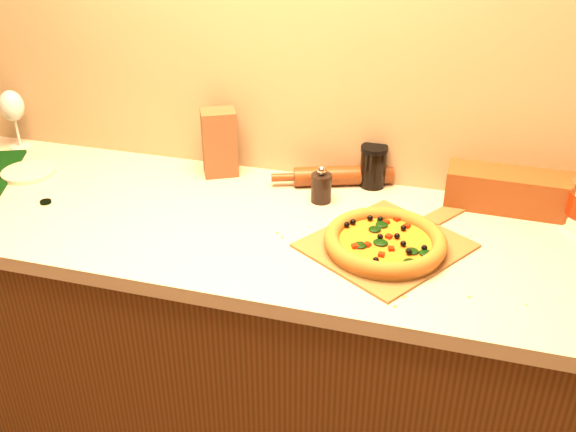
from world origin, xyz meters
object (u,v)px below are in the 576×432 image
object	(u,v)px
pizza	(385,242)
dark_jar	(373,166)
pizza_peel	(389,243)
rolling_pin	(343,176)
side_plate	(28,172)
pepper_grinder	(321,187)
wine_glass	(12,108)

from	to	relation	value
pizza	dark_jar	size ratio (longest dim) A/B	2.40
pizza_peel	rolling_pin	bearing A→B (deg)	153.42
side_plate	dark_jar	bearing A→B (deg)	11.79
pepper_grinder	side_plate	world-z (taller)	pepper_grinder
pepper_grinder	dark_jar	size ratio (longest dim) A/B	0.87
rolling_pin	side_plate	world-z (taller)	rolling_pin
rolling_pin	dark_jar	world-z (taller)	dark_jar
pizza_peel	side_plate	world-z (taller)	side_plate
pepper_grinder	rolling_pin	world-z (taller)	pepper_grinder
side_plate	pepper_grinder	bearing A→B (deg)	4.98
pepper_grinder	wine_glass	size ratio (longest dim) A/B	0.56
pepper_grinder	side_plate	xyz separation A→B (m)	(-0.91, -0.08, -0.04)
dark_jar	side_plate	size ratio (longest dim) A/B	0.79
pepper_grinder	wine_glass	world-z (taller)	wine_glass
rolling_pin	wine_glass	world-z (taller)	wine_glass
pizza	wine_glass	size ratio (longest dim) A/B	1.55
pizza_peel	wine_glass	size ratio (longest dim) A/B	2.60
dark_jar	wine_glass	bearing A→B (deg)	-178.34
wine_glass	dark_jar	bearing A→B (deg)	1.66
rolling_pin	dark_jar	bearing A→B (deg)	10.11
pizza_peel	pizza	world-z (taller)	pizza
side_plate	rolling_pin	bearing A→B (deg)	11.95
wine_glass	dark_jar	world-z (taller)	wine_glass
rolling_pin	pepper_grinder	bearing A→B (deg)	-107.78
pepper_grinder	rolling_pin	xyz separation A→B (m)	(0.04, 0.12, -0.02)
pizza_peel	pizza	bearing A→B (deg)	-71.14
pizza_peel	side_plate	bearing A→B (deg)	-152.80
pizza	pizza_peel	bearing A→B (deg)	76.44
pizza	dark_jar	bearing A→B (deg)	104.25
rolling_pin	wine_glass	distance (m)	1.12
dark_jar	side_plate	xyz separation A→B (m)	(-1.04, -0.22, -0.06)
pepper_grinder	wine_glass	distance (m)	1.08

